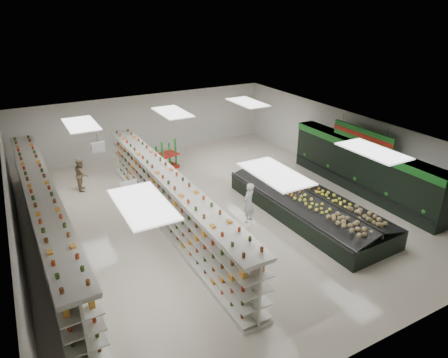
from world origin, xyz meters
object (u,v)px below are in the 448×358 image
soda_endcap (166,156)px  shopper_background (82,174)px  gondola_left (46,219)px  gondola_center (169,202)px  shopper_main (249,203)px  produce_island (307,204)px

soda_endcap → shopper_background: shopper_background is taller
gondola_left → gondola_center: size_ratio=1.03×
gondola_center → shopper_main: gondola_center is taller
shopper_main → soda_endcap: bearing=-110.2°
gondola_center → gondola_left: bearing=168.4°
soda_endcap → produce_island: bearing=-66.5°
shopper_main → shopper_background: (-5.00, 5.95, -0.05)m
gondola_center → shopper_background: bearing=114.9°
gondola_left → produce_island: (9.17, -2.67, -0.50)m
shopper_main → shopper_background: bearing=-77.5°
gondola_center → shopper_background: (-2.25, 4.78, -0.22)m
gondola_center → produce_island: (5.03, -1.85, -0.47)m
gondola_center → produce_island: 5.38m
soda_endcap → shopper_background: (-4.18, -0.50, 0.05)m
gondola_left → gondola_center: bearing=-12.6°
gondola_left → soda_endcap: 7.54m
gondola_left → shopper_background: gondola_left is taller
gondola_center → shopper_background: 5.29m
produce_island → shopper_main: size_ratio=4.58×
gondola_center → shopper_main: 2.99m
gondola_center → shopper_background: gondola_center is taller
soda_endcap → shopper_main: size_ratio=0.89×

